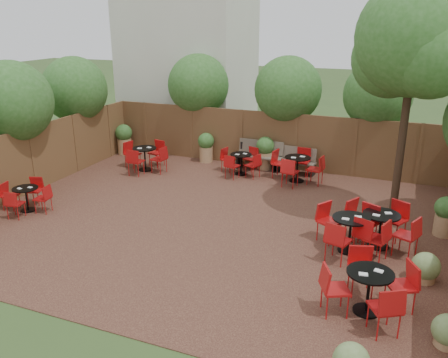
% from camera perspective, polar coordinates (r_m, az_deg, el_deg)
% --- Properties ---
extents(ground, '(80.00, 80.00, 0.00)m').
position_cam_1_polar(ground, '(12.46, -1.38, -4.98)').
color(ground, '#354F23').
rests_on(ground, ground).
extents(courtyard_paving, '(12.00, 10.00, 0.02)m').
position_cam_1_polar(courtyard_paving, '(12.46, -1.38, -4.94)').
color(courtyard_paving, '#3D1F19').
rests_on(courtyard_paving, ground).
extents(fence_back, '(12.00, 0.08, 2.00)m').
position_cam_1_polar(fence_back, '(16.59, 5.40, 4.82)').
color(fence_back, '#53321F').
rests_on(fence_back, ground).
extents(fence_left, '(0.08, 10.00, 2.00)m').
position_cam_1_polar(fence_left, '(15.36, -22.48, 2.23)').
color(fence_left, '#53321F').
rests_on(fence_left, ground).
extents(neighbour_building, '(5.00, 4.00, 8.00)m').
position_cam_1_polar(neighbour_building, '(20.54, -4.38, 16.10)').
color(neighbour_building, beige).
rests_on(neighbour_building, ground).
extents(overhang_foliage, '(15.75, 10.59, 2.58)m').
position_cam_1_polar(overhang_foliage, '(14.61, -2.64, 9.79)').
color(overhang_foliage, '#2A5A1D').
rests_on(overhang_foliage, ground).
extents(courtyard_tree, '(2.92, 2.85, 6.07)m').
position_cam_1_polar(courtyard_tree, '(12.31, 22.28, 14.92)').
color(courtyard_tree, black).
rests_on(courtyard_tree, courtyard_paving).
extents(park_bench_left, '(1.50, 0.63, 0.90)m').
position_cam_1_polar(park_bench_left, '(16.12, 8.69, 2.34)').
color(park_bench_left, brown).
rests_on(park_bench_left, courtyard_paving).
extents(park_bench_right, '(1.64, 0.57, 1.01)m').
position_cam_1_polar(park_bench_right, '(16.42, 4.43, 3.02)').
color(park_bench_right, brown).
rests_on(park_bench_right, courtyard_paving).
extents(bistro_tables, '(10.82, 8.28, 0.96)m').
position_cam_1_polar(bistro_tables, '(12.62, 4.75, -2.33)').
color(bistro_tables, black).
rests_on(bistro_tables, courtyard_paving).
extents(planters, '(11.90, 4.08, 1.18)m').
position_cam_1_polar(planters, '(16.13, 0.26, 3.11)').
color(planters, '#9E784F').
rests_on(planters, courtyard_paving).
extents(low_shrubs, '(1.90, 3.91, 0.62)m').
position_cam_1_polar(low_shrubs, '(8.93, 21.89, -14.90)').
color(low_shrubs, '#9E784F').
rests_on(low_shrubs, courtyard_paving).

